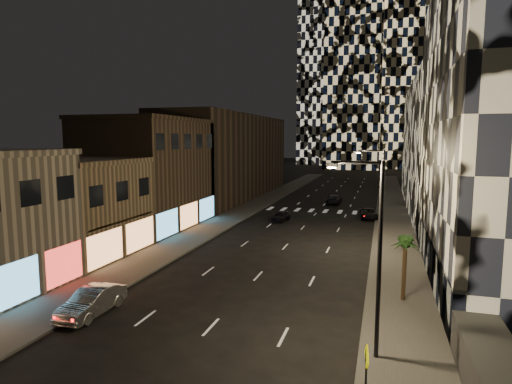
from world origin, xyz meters
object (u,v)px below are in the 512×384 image
Objects in this scene: car_silver_parked at (92,302)px; car_dark_midlane at (281,216)px; streetlight_far at (380,192)px; car_dark_rightlane at (369,214)px; car_dark_oncoming at (334,199)px; streetlight_near at (374,246)px; ped_sign at (366,368)px; palm_tree at (405,247)px.

car_silver_parked reaches higher than car_dark_midlane.
streetlight_far reaches higher than car_dark_rightlane.
streetlight_far is 1.92× the size of car_silver_parked.
streetlight_far is 28.48m from car_dark_oncoming.
car_silver_parked is 0.94× the size of car_dark_oncoming.
streetlight_near reaches higher than car_dark_midlane.
streetlight_far is 16.73m from car_dark_midlane.
streetlight_far is at bearing 90.00° from streetlight_near.
car_silver_parked is at bearing 152.99° from ped_sign.
streetlight_near is at bearing -2.21° from car_silver_parked.
car_silver_parked is 47.45m from car_dark_oncoming.
car_dark_midlane is 16.81m from car_dark_oncoming.
car_silver_parked is 38.21m from car_dark_rightlane.
streetlight_far is 2.44× the size of car_dark_midlane.
car_dark_rightlane is 40.61m from ped_sign.
streetlight_near reaches higher than car_dark_oncoming.
streetlight_near is at bearing -94.25° from car_dark_rightlane.
car_silver_parked is 16.36m from ped_sign.
streetlight_far is at bearing 104.83° from car_dark_oncoming.
ped_sign is at bearing -18.38° from car_silver_parked.
car_dark_oncoming is 1.09× the size of car_dark_rightlane.
streetlight_near reaches higher than car_dark_rightlane.
car_dark_rightlane is (10.27, 4.96, 0.00)m from car_dark_midlane.
car_dark_rightlane is 28.52m from palm_tree.
streetlight_near is 1.92× the size of car_silver_parked.
streetlight_near is at bearing 98.85° from car_dark_oncoming.
ped_sign is (6.93, -51.76, 1.30)m from car_dark_oncoming.
car_dark_rightlane is (-1.35, 36.02, -4.72)m from streetlight_near.
car_dark_oncoming is 52.24m from ped_sign.
car_dark_oncoming is (4.63, 16.16, 0.09)m from car_dark_midlane.
car_dark_oncoming is (8.56, 46.67, -0.05)m from car_silver_parked.
car_dark_oncoming is at bearing 102.45° from palm_tree.
streetlight_near is 2.44× the size of car_dark_midlane.
streetlight_near is 1.00× the size of streetlight_far.
palm_tree is (1.71, 7.81, -1.86)m from streetlight_near.
palm_tree is at bearing 73.04° from ped_sign.
car_silver_parked is (-15.55, -19.45, -4.58)m from streetlight_far.
car_dark_midlane is at bearing -160.61° from car_dark_rightlane.
palm_tree is at bearing -90.20° from car_dark_rightlane.
car_dark_oncoming is 1.80× the size of ped_sign.
car_dark_oncoming is at bearing 79.41° from car_silver_parked.
streetlight_near reaches higher than car_silver_parked.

